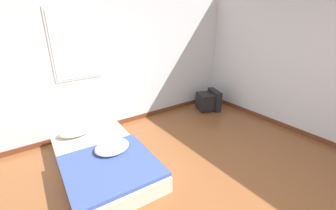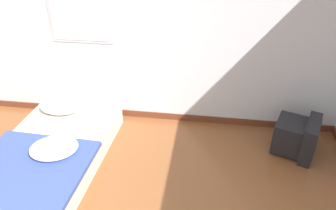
% 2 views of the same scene
% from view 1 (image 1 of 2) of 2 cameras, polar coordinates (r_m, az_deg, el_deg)
% --- Properties ---
extents(wall_back, '(8.18, 0.08, 2.60)m').
position_cam_1_polar(wall_back, '(4.24, -17.29, 10.22)').
color(wall_back, silver).
rests_on(wall_back, ground_plane).
extents(mattress_bed, '(1.22, 2.02, 0.37)m').
position_cam_1_polar(mattress_bed, '(3.49, -16.25, -12.94)').
color(mattress_bed, beige).
rests_on(mattress_bed, ground_plane).
extents(crt_tv, '(0.58, 0.58, 0.46)m').
position_cam_1_polar(crt_tv, '(5.31, 10.34, 1.11)').
color(crt_tv, black).
rests_on(crt_tv, ground_plane).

